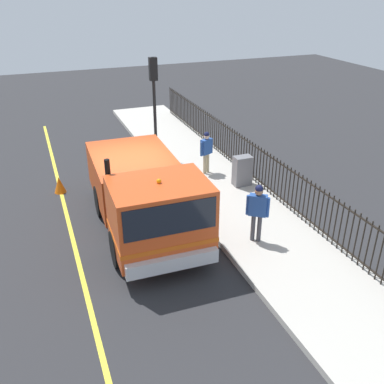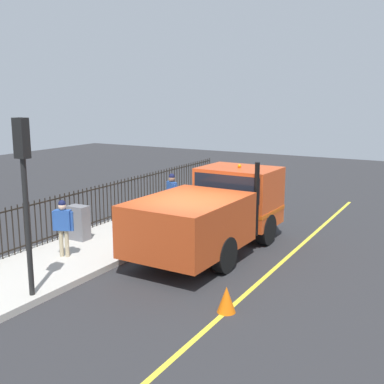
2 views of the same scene
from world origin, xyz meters
The scene contains 10 objects.
ground_plane centered at (0.00, 0.00, 0.00)m, with size 49.77×49.77×0.00m, color #2B2B2D.
sidewalk_slab centered at (3.11, 0.00, 0.08)m, with size 2.96×22.62×0.17m, color #B7B2A8.
lane_marking centered at (-2.11, 0.00, 0.00)m, with size 0.12×20.36×0.01m, color yellow.
work_truck centered at (-0.02, -1.53, 1.28)m, with size 2.56×5.92×2.65m.
worker_standing centered at (2.59, -3.21, 1.20)m, with size 0.52×0.46×1.69m.
pedestrian_distant centered at (3.12, 1.54, 1.14)m, with size 0.56×0.36×1.59m.
iron_fence centered at (4.43, 0.00, 0.87)m, with size 0.04×19.27×1.39m.
traffic_light_near centered at (1.89, 3.83, 2.95)m, with size 0.30×0.22×3.91m.
utility_cabinet centered at (3.88, 0.13, 0.70)m, with size 0.62×0.40×1.06m, color slate.
traffic_cone centered at (-2.12, 2.17, 0.29)m, with size 0.40×0.40×0.57m, color orange.
Camera 2 is at (-6.19, 10.83, 4.53)m, focal length 45.09 mm.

